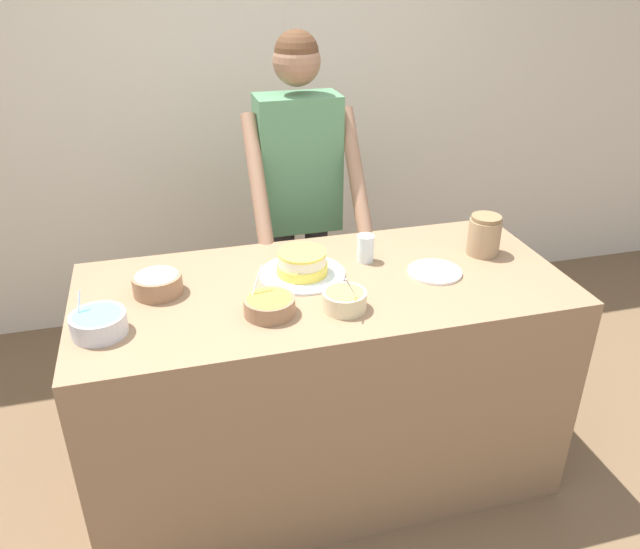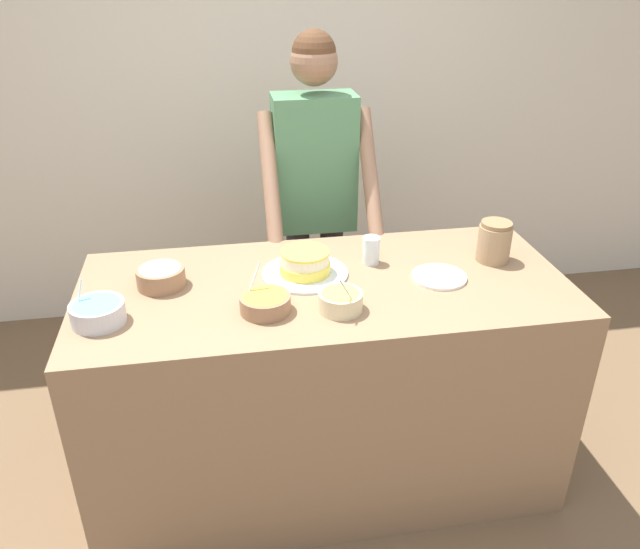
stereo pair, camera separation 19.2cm
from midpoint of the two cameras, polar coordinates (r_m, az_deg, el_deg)
name	(u,v)px [view 2 (the right image)]	position (r m, az deg, el deg)	size (l,w,h in m)	color
ground_plane	(342,543)	(2.69, 4.28, -23.36)	(14.00, 14.00, 0.00)	brown
wall_back	(277,102)	(3.76, -2.44, 15.48)	(10.00, 0.05, 2.60)	beige
counter	(324,382)	(2.65, 2.50, -9.89)	(1.88, 0.84, 0.95)	#8C6B4C
person_baker	(315,182)	(3.04, 1.34, 8.44)	(0.53, 0.49, 1.78)	#2D2D38
cake	(305,265)	(2.44, 0.86, 0.85)	(0.34, 0.34, 0.10)	silver
frosting_bowl_blue	(98,312)	(2.23, -17.38, -3.36)	(0.18, 0.18, 0.14)	silver
frosting_bowl_pink	(161,276)	(2.41, -12.17, -0.20)	(0.18, 0.18, 0.08)	#936B4C
frosting_bowl_orange	(265,302)	(2.19, -2.55, -2.63)	(0.18, 0.18, 0.16)	#936B4C
frosting_bowl_yellow	(340,300)	(2.20, 4.38, -2.44)	(0.16, 0.16, 0.16)	beige
drinking_glass	(371,250)	(2.54, 6.85, 2.17)	(0.07, 0.07, 0.11)	silver
ceramic_plate	(439,277)	(2.49, 13.01, -0.26)	(0.21, 0.21, 0.01)	white
stoneware_jar	(494,242)	(2.66, 17.67, 2.84)	(0.13, 0.13, 0.17)	#9E7F5B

